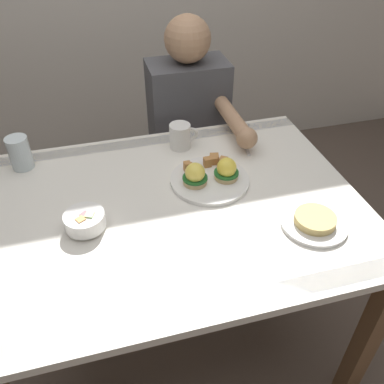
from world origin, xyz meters
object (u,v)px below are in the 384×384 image
at_px(coffee_mug, 181,135).
at_px(fork, 245,143).
at_px(eggs_benedict_plate, 210,176).
at_px(fruit_bowl, 85,221).
at_px(dining_table, 176,229).
at_px(water_glass_near, 20,154).
at_px(side_plate, 314,222).
at_px(diner_person, 191,129).

xyz_separation_m(coffee_mug, fork, (0.25, -0.04, -0.05)).
distance_m(eggs_benedict_plate, fruit_bowl, 0.44).
relative_size(dining_table, water_glass_near, 10.03).
relative_size(fruit_bowl, coffee_mug, 1.08).
height_order(dining_table, fork, fork).
bearing_deg(side_plate, eggs_benedict_plate, 129.57).
xyz_separation_m(water_glass_near, side_plate, (0.86, -0.55, -0.04)).
bearing_deg(fruit_bowl, water_glass_near, 117.11).
height_order(eggs_benedict_plate, water_glass_near, water_glass_near).
bearing_deg(diner_person, eggs_benedict_plate, -97.62).
height_order(coffee_mug, fork, coffee_mug).
distance_m(fork, diner_person, 0.35).
bearing_deg(side_plate, dining_table, 152.21).
bearing_deg(side_plate, fork, 94.13).
height_order(fork, side_plate, side_plate).
relative_size(fruit_bowl, water_glass_near, 1.00).
relative_size(water_glass_near, side_plate, 0.60).
bearing_deg(coffee_mug, water_glass_near, 178.26).
height_order(dining_table, diner_person, diner_person).
xyz_separation_m(eggs_benedict_plate, fruit_bowl, (-0.42, -0.12, 0.00)).
bearing_deg(fork, eggs_benedict_plate, -135.34).
relative_size(side_plate, diner_person, 0.18).
xyz_separation_m(fruit_bowl, diner_person, (0.49, 0.64, -0.12)).
bearing_deg(eggs_benedict_plate, fork, 44.66).
relative_size(dining_table, coffee_mug, 10.77).
bearing_deg(coffee_mug, eggs_benedict_plate, -80.00).
distance_m(fruit_bowl, side_plate, 0.68).
bearing_deg(dining_table, eggs_benedict_plate, 30.81).
xyz_separation_m(water_glass_near, diner_person, (0.69, 0.25, -0.14)).
distance_m(dining_table, fruit_bowl, 0.31).
relative_size(eggs_benedict_plate, water_glass_near, 2.26).
bearing_deg(dining_table, fork, 39.52).
distance_m(fruit_bowl, diner_person, 0.81).
xyz_separation_m(eggs_benedict_plate, diner_person, (0.07, 0.51, -0.12)).
xyz_separation_m(eggs_benedict_plate, coffee_mug, (-0.04, 0.24, 0.02)).
relative_size(fruit_bowl, diner_person, 0.11).
distance_m(eggs_benedict_plate, diner_person, 0.53).
distance_m(dining_table, eggs_benedict_plate, 0.21).
xyz_separation_m(eggs_benedict_plate, fork, (0.20, 0.20, -0.02)).
bearing_deg(water_glass_near, eggs_benedict_plate, -22.76).
bearing_deg(fork, water_glass_near, 175.87).
bearing_deg(water_glass_near, fruit_bowl, -62.89).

